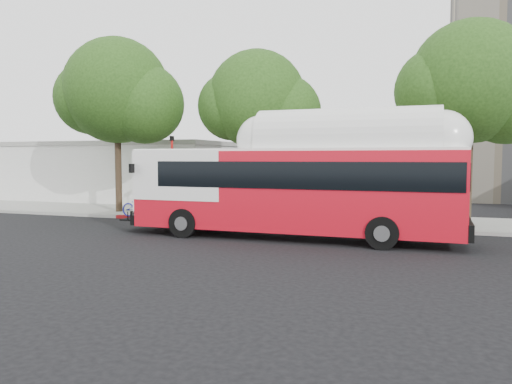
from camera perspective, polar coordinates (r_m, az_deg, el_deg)
ground at (r=19.89m, az=-2.83°, el=-5.19°), size 120.00×120.00×0.00m
sidewalk at (r=25.96m, az=2.56°, el=-2.86°), size 60.00×5.00×0.15m
curb_strip at (r=23.50m, az=0.74°, el=-3.58°), size 60.00×0.30×0.15m
red_curb_segment at (r=24.61m, az=-5.91°, el=-3.25°), size 10.00×0.32×0.16m
street_tree_left at (r=28.80m, az=-14.76°, el=10.71°), size 6.67×5.80×9.74m
street_tree_mid at (r=25.68m, az=1.02°, el=10.10°), size 5.75×5.00×8.62m
street_tree_right at (r=24.35m, az=24.36°, el=10.92°), size 6.21×5.40×9.18m
low_commercial_bldg at (r=38.66m, az=-14.39°, el=2.36°), size 16.20×10.20×4.25m
transit_bus at (r=19.45m, az=4.41°, el=0.16°), size 13.61×3.01×4.02m
signal_pole at (r=25.96m, az=-9.54°, el=1.76°), size 0.12×0.40×4.26m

